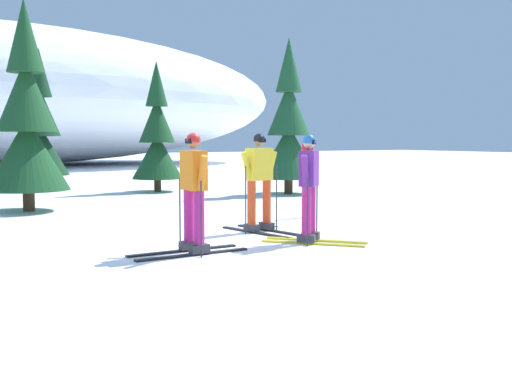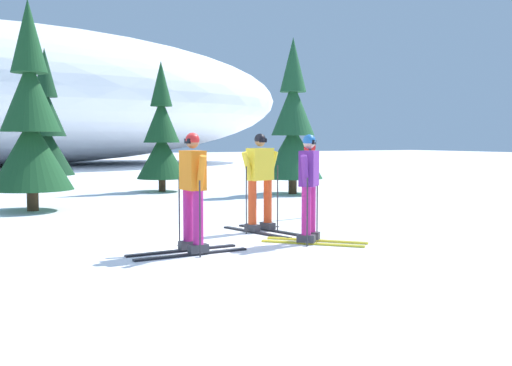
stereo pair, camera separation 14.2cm
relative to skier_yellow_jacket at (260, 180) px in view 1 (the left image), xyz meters
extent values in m
plane|color=white|center=(-1.60, -0.52, -0.93)|extent=(120.00, 120.00, 0.00)
cube|color=black|center=(0.20, -0.05, -0.91)|extent=(0.47, 1.70, 0.03)
cube|color=black|center=(-0.16, -0.13, -0.91)|extent=(0.47, 1.70, 0.03)
cube|color=#38383D|center=(0.18, 0.05, -0.84)|extent=(0.20, 0.30, 0.12)
cube|color=#38383D|center=(-0.18, -0.03, -0.84)|extent=(0.20, 0.30, 0.12)
cylinder|color=#DB471E|center=(0.18, 0.05, -0.39)|extent=(0.15, 0.15, 0.77)
cylinder|color=#DB471E|center=(-0.18, -0.03, -0.39)|extent=(0.15, 0.15, 0.77)
cube|color=yellow|center=(0.00, 0.01, 0.28)|extent=(0.50, 0.33, 0.57)
cylinder|color=yellow|center=(0.27, 0.07, 0.22)|extent=(0.29, 0.16, 0.58)
cylinder|color=yellow|center=(-0.27, -0.05, 0.22)|extent=(0.29, 0.16, 0.58)
sphere|color=#A37556|center=(0.00, 0.01, 0.69)|extent=(0.19, 0.19, 0.19)
sphere|color=black|center=(0.00, 0.01, 0.72)|extent=(0.21, 0.21, 0.21)
cube|color=black|center=(0.02, -0.07, 0.70)|extent=(0.15, 0.07, 0.07)
cylinder|color=#2D2D33|center=(0.37, 0.03, -0.34)|extent=(0.02, 0.02, 1.18)
cylinder|color=#2D2D33|center=(0.37, 0.03, -0.87)|extent=(0.07, 0.07, 0.01)
cylinder|color=#2D2D33|center=(-0.35, -0.13, -0.34)|extent=(0.02, 0.02, 1.18)
cylinder|color=#2D2D33|center=(-0.35, -0.13, -0.87)|extent=(0.07, 0.07, 0.01)
cube|color=gold|center=(0.31, -1.33, -0.91)|extent=(1.20, 1.28, 0.03)
cube|color=gold|center=(0.08, -1.55, -0.91)|extent=(1.20, 1.28, 0.03)
cube|color=#38383D|center=(0.25, -1.26, -0.84)|extent=(0.29, 0.30, 0.12)
cube|color=#38383D|center=(0.01, -1.48, -0.84)|extent=(0.29, 0.30, 0.12)
cylinder|color=#B7237A|center=(0.25, -1.26, -0.40)|extent=(0.15, 0.15, 0.76)
cylinder|color=#B7237A|center=(0.01, -1.48, -0.40)|extent=(0.15, 0.15, 0.76)
cube|color=#6B2889|center=(0.13, -1.37, 0.26)|extent=(0.46, 0.45, 0.56)
cylinder|color=#6B2889|center=(0.31, -1.20, 0.20)|extent=(0.27, 0.26, 0.58)
cylinder|color=#6B2889|center=(-0.05, -1.54, 0.20)|extent=(0.27, 0.26, 0.58)
sphere|color=beige|center=(0.13, -1.37, 0.67)|extent=(0.19, 0.19, 0.19)
sphere|color=#2366B2|center=(0.13, -1.37, 0.70)|extent=(0.21, 0.21, 0.21)
cube|color=black|center=(0.19, -1.43, 0.68)|extent=(0.13, 0.13, 0.07)
cylinder|color=#2D2D33|center=(0.42, -1.18, -0.40)|extent=(0.02, 0.02, 1.06)
cylinder|color=#2D2D33|center=(0.42, -1.18, -0.87)|extent=(0.07, 0.07, 0.01)
cylinder|color=#2D2D33|center=(-0.08, -1.65, -0.40)|extent=(0.02, 0.02, 1.06)
cylinder|color=#2D2D33|center=(-0.08, -1.65, -0.87)|extent=(0.07, 0.07, 0.01)
cube|color=black|center=(-1.92, -1.48, -0.91)|extent=(1.74, 0.17, 0.03)
cube|color=black|center=(-1.94, -1.14, -0.91)|extent=(1.74, 0.17, 0.03)
cube|color=#38383D|center=(-1.82, -1.48, -0.84)|extent=(0.29, 0.15, 0.12)
cube|color=#38383D|center=(-1.84, -1.13, -0.84)|extent=(0.29, 0.15, 0.12)
cylinder|color=#B7237A|center=(-1.82, -1.48, -0.39)|extent=(0.15, 0.15, 0.77)
cylinder|color=#B7237A|center=(-1.84, -1.13, -0.39)|extent=(0.15, 0.15, 0.77)
cube|color=orange|center=(-1.83, -1.31, 0.28)|extent=(0.26, 0.45, 0.57)
cylinder|color=orange|center=(-1.82, -1.57, 0.22)|extent=(0.11, 0.28, 0.58)
cylinder|color=orange|center=(-1.84, -1.04, 0.22)|extent=(0.11, 0.28, 0.58)
sphere|color=#A37556|center=(-1.83, -1.31, 0.69)|extent=(0.19, 0.19, 0.19)
sphere|color=red|center=(-1.83, -1.31, 0.72)|extent=(0.21, 0.21, 0.21)
cube|color=black|center=(-1.91, -1.31, 0.70)|extent=(0.04, 0.15, 0.07)
cylinder|color=#2D2D33|center=(-1.87, -1.67, -0.39)|extent=(0.02, 0.02, 1.08)
cylinder|color=#2D2D33|center=(-1.87, -1.67, -0.87)|extent=(0.07, 0.07, 0.01)
cylinder|color=#2D2D33|center=(-1.90, -0.95, -0.39)|extent=(0.02, 0.02, 1.08)
cylinder|color=#2D2D33|center=(-1.90, -0.95, -0.87)|extent=(0.07, 0.07, 0.01)
cylinder|color=#47301E|center=(-3.11, 5.26, -0.60)|extent=(0.26, 0.26, 0.65)
cone|color=#194723|center=(-3.11, 5.26, 0.39)|extent=(1.86, 1.86, 1.67)
cone|color=#194723|center=(-3.11, 5.26, 1.73)|extent=(1.34, 1.34, 1.67)
cone|color=#194723|center=(-3.11, 5.26, 3.06)|extent=(0.82, 0.82, 1.67)
cylinder|color=#47301E|center=(-1.77, 11.44, -0.62)|extent=(0.25, 0.25, 0.62)
cone|color=#14381E|center=(-1.77, 11.44, 0.34)|extent=(1.78, 1.78, 1.60)
cone|color=#14381E|center=(-1.77, 11.44, 1.61)|extent=(1.28, 1.28, 1.60)
cone|color=#14381E|center=(-1.77, 11.44, 2.89)|extent=(0.79, 0.79, 1.60)
cylinder|color=#47301E|center=(1.26, 8.77, -0.65)|extent=(0.22, 0.22, 0.55)
cone|color=#194723|center=(1.26, 8.77, 0.19)|extent=(1.58, 1.58, 1.41)
cone|color=#194723|center=(1.26, 8.77, 1.32)|extent=(1.14, 1.14, 1.41)
cone|color=#194723|center=(1.26, 8.77, 2.45)|extent=(0.69, 0.69, 1.41)
cylinder|color=#47301E|center=(4.44, 6.10, -0.61)|extent=(0.25, 0.25, 0.63)
cone|color=#1E512D|center=(4.44, 6.10, 0.35)|extent=(1.80, 1.80, 1.61)
cone|color=#1E512D|center=(4.44, 6.10, 1.64)|extent=(1.30, 1.30, 1.61)
cone|color=#1E512D|center=(4.44, 6.10, 2.93)|extent=(0.79, 0.79, 1.61)
cylinder|color=black|center=(1.86, 1.24, -0.13)|extent=(0.07, 0.07, 1.60)
cylinder|color=red|center=(1.86, 1.24, 0.55)|extent=(0.28, 0.02, 0.28)
camera|label=1|loc=(-5.29, -9.37, 0.73)|focal=42.62mm
camera|label=2|loc=(-5.16, -9.44, 0.73)|focal=42.62mm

